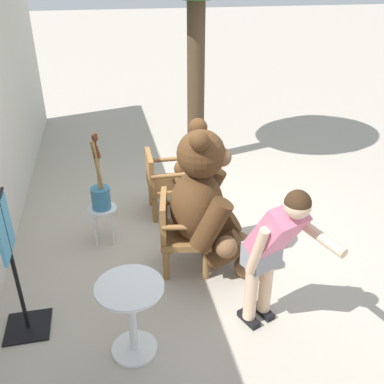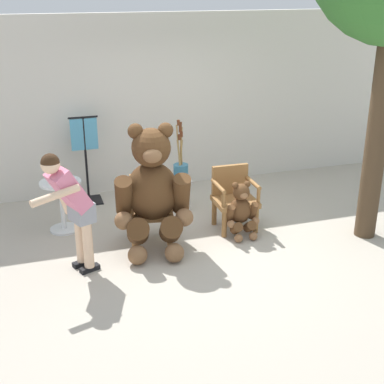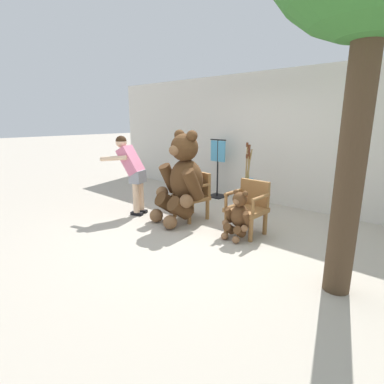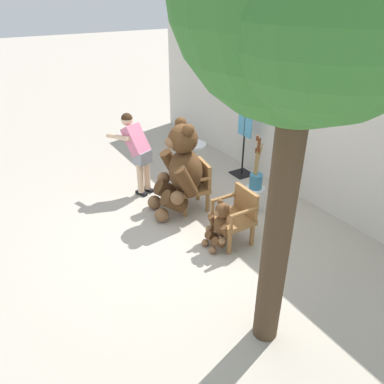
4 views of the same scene
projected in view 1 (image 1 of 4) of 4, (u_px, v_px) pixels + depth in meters
The scene contains 10 objects.
ground_plane at pixel (205, 232), 5.38m from camera, with size 60.00×60.00×0.00m, color #B2A899.
wooden_chair_left at pixel (180, 230), 4.58m from camera, with size 0.65×0.61×0.86m.
wooden_chair_right at pixel (163, 181), 5.60m from camera, with size 0.57×0.53×0.86m.
teddy_bear_large at pixel (205, 201), 4.44m from camera, with size 1.01×1.01×1.64m.
teddy_bear_small at pixel (184, 185), 5.69m from camera, with size 0.46×0.43×0.76m.
person_visitor at pixel (273, 246), 3.57m from camera, with size 0.73×0.67×1.51m.
white_stool at pixel (103, 215), 5.05m from camera, with size 0.34×0.34×0.46m.
brush_bucket at pixel (100, 192), 4.90m from camera, with size 0.22×0.22×0.94m.
round_side_table at pixel (131, 311), 3.53m from camera, with size 0.56×0.56×0.72m.
clothing_display_stand at pixel (13, 266), 3.63m from camera, with size 0.44×0.40×1.36m.
Camera 1 is at (-4.37, 1.10, 2.99)m, focal length 40.00 mm.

